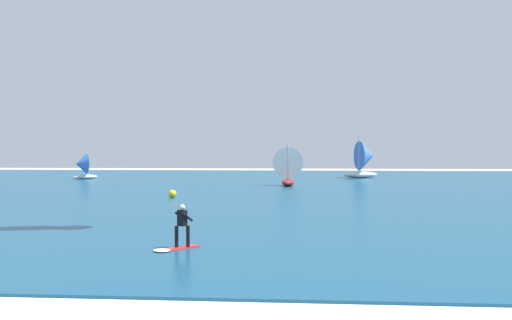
% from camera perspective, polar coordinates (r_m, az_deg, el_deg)
% --- Properties ---
extents(ocean, '(160.00, 90.00, 0.10)m').
position_cam_1_polar(ocean, '(59.09, 3.81, -2.67)').
color(ocean, navy).
rests_on(ocean, ground).
extents(shoreline_foam, '(95.60, 2.50, 0.01)m').
position_cam_1_polar(shoreline_foam, '(14.56, -7.27, -14.23)').
color(shoreline_foam, white).
rests_on(shoreline_foam, ground).
extents(kitesurfer, '(1.69, 1.86, 1.67)m').
position_cam_1_polar(kitesurfer, '(21.58, -7.89, -7.34)').
color(kitesurfer, red).
rests_on(kitesurfer, ocean).
extents(sailboat_mid_left, '(4.95, 4.35, 5.56)m').
position_cam_1_polar(sailboat_mid_left, '(76.74, 11.02, 0.10)').
color(sailboat_mid_left, silver).
rests_on(sailboat_mid_left, ocean).
extents(sailboat_mid_right, '(3.34, 3.13, 3.72)m').
position_cam_1_polar(sailboat_mid_right, '(75.63, -17.24, -0.58)').
color(sailboat_mid_right, silver).
rests_on(sailboat_mid_right, ocean).
extents(sailboat_near_shore, '(3.27, 3.87, 4.54)m').
position_cam_1_polar(sailboat_near_shore, '(59.49, 3.29, -0.59)').
color(sailboat_near_shore, maroon).
rests_on(sailboat_near_shore, ocean).
extents(marker_buoy, '(0.61, 0.61, 0.61)m').
position_cam_1_polar(marker_buoy, '(44.71, -8.48, -3.40)').
color(marker_buoy, yellow).
rests_on(marker_buoy, ocean).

